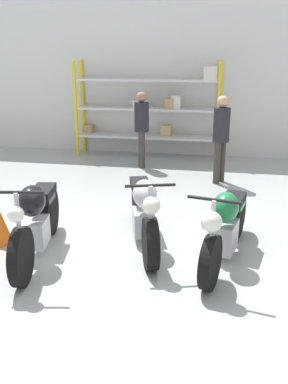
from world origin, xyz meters
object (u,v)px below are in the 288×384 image
at_px(motorcycle_black, 36,219).
at_px(person_near_rack, 142,124).
at_px(motorcycle_green, 226,225).
at_px(shelving_rack, 151,108).
at_px(person_browsing, 221,132).
at_px(motorcycle_silver, 144,211).

relative_size(motorcycle_black, person_near_rack, 1.24).
distance_m(motorcycle_green, person_near_rack, 4.70).
relative_size(shelving_rack, person_browsing, 2.06).
bearing_deg(person_browsing, motorcycle_black, 89.87).
xyz_separation_m(motorcycle_silver, person_near_rack, (-0.80, 3.99, 0.52)).
bearing_deg(motorcycle_black, motorcycle_green, 88.33).
distance_m(motorcycle_silver, person_browsing, 3.28).
bearing_deg(motorcycle_green, motorcycle_black, -69.70).
bearing_deg(motorcycle_silver, motorcycle_green, 58.24).
bearing_deg(person_near_rack, shelving_rack, -107.59).
relative_size(shelving_rack, motorcycle_black, 1.69).
bearing_deg(person_near_rack, motorcycle_green, 97.35).
bearing_deg(motorcycle_black, person_browsing, 139.61).
relative_size(shelving_rack, motorcycle_silver, 1.75).
relative_size(person_browsing, person_near_rack, 1.02).
bearing_deg(motorcycle_green, motorcycle_silver, -92.55).
bearing_deg(motorcycle_green, shelving_rack, -148.77).
height_order(shelving_rack, motorcycle_green, shelving_rack).
height_order(motorcycle_black, motorcycle_green, motorcycle_black).
xyz_separation_m(shelving_rack, motorcycle_silver, (0.78, -5.08, -0.73)).
bearing_deg(shelving_rack, motorcycle_green, -70.94).
height_order(motorcycle_silver, person_browsing, person_browsing).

